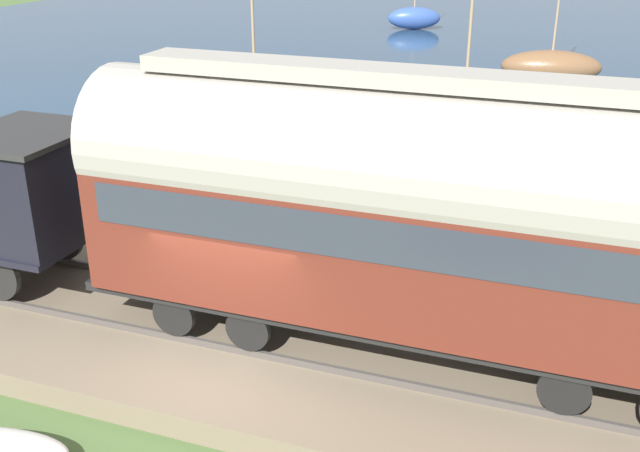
# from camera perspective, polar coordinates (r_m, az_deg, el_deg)

# --- Properties ---
(ground_plane) EXTENTS (200.00, 200.00, 0.00)m
(ground_plane) POSITION_cam_1_polar(r_m,az_deg,el_deg) (12.80, -6.93, -11.47)
(ground_plane) COLOR #476033
(harbor_water) EXTENTS (80.00, 80.00, 0.01)m
(harbor_water) POSITION_cam_1_polar(r_m,az_deg,el_deg) (54.20, 14.93, 14.63)
(harbor_water) COLOR navy
(harbor_water) RESTS_ON ground
(rail_embankment) EXTENTS (5.52, 56.00, 0.54)m
(rail_embankment) POSITION_cam_1_polar(r_m,az_deg,el_deg) (13.51, -4.89, -8.29)
(rail_embankment) COLOR #756651
(rail_embankment) RESTS_ON ground
(passenger_coach) EXTENTS (2.42, 10.96, 4.58)m
(passenger_coach) POSITION_cam_1_polar(r_m,az_deg,el_deg) (11.44, 7.36, 1.47)
(passenger_coach) COLOR black
(passenger_coach) RESTS_ON rail_embankment
(sailboat_blue) EXTENTS (2.49, 3.65, 6.45)m
(sailboat_blue) POSITION_cam_1_polar(r_m,az_deg,el_deg) (50.56, 7.19, 15.47)
(sailboat_blue) COLOR #335199
(sailboat_blue) RESTS_ON harbor_water
(sailboat_black) EXTENTS (4.13, 5.82, 5.74)m
(sailboat_black) POSITION_cam_1_polar(r_m,az_deg,el_deg) (24.65, 10.82, 7.31)
(sailboat_black) COLOR black
(sailboat_black) RESTS_ON harbor_water
(sailboat_brown) EXTENTS (2.51, 4.61, 8.67)m
(sailboat_brown) POSITION_cam_1_polar(r_m,az_deg,el_deg) (35.49, 17.19, 11.55)
(sailboat_brown) COLOR brown
(sailboat_brown) RESTS_ON harbor_water
(sailboat_red) EXTENTS (2.83, 3.80, 8.86)m
(sailboat_red) POSITION_cam_1_polar(r_m,az_deg,el_deg) (25.94, -4.90, 8.18)
(sailboat_red) COLOR #B72D23
(sailboat_red) RESTS_ON harbor_water
(rowboat_off_pier) EXTENTS (1.24, 2.21, 0.43)m
(rowboat_off_pier) POSITION_cam_1_polar(r_m,az_deg,el_deg) (28.07, -21.09, 7.06)
(rowboat_off_pier) COLOR silver
(rowboat_off_pier) RESTS_ON harbor_water
(rowboat_mid_harbor) EXTENTS (0.94, 2.87, 0.44)m
(rowboat_mid_harbor) POSITION_cam_1_polar(r_m,az_deg,el_deg) (18.20, 14.47, -0.32)
(rowboat_mid_harbor) COLOR beige
(rowboat_mid_harbor) RESTS_ON harbor_water
(rowboat_far_out) EXTENTS (1.78, 2.15, 0.43)m
(rowboat_far_out) POSITION_cam_1_polar(r_m,az_deg,el_deg) (23.69, -20.60, 4.35)
(rowboat_far_out) COLOR beige
(rowboat_far_out) RESTS_ON harbor_water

